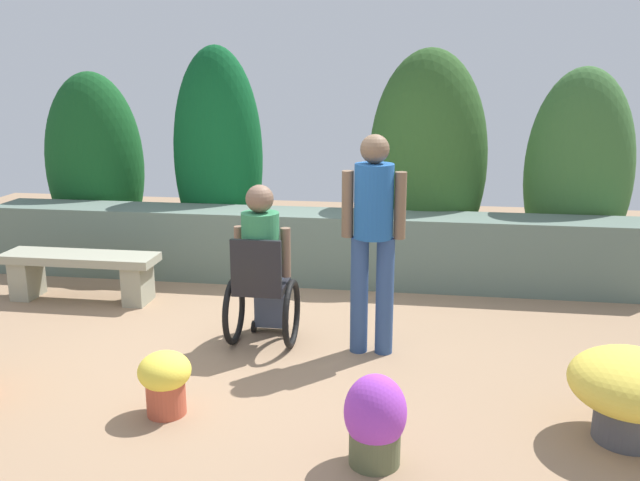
% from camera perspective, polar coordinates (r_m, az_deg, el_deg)
% --- Properties ---
extents(ground_plane, '(12.47, 12.47, 0.00)m').
position_cam_1_polar(ground_plane, '(5.60, -4.07, -8.85)').
color(ground_plane, '#97785B').
extents(stone_retaining_wall, '(6.92, 0.57, 0.75)m').
position_cam_1_polar(stone_retaining_wall, '(7.15, -0.99, -0.51)').
color(stone_retaining_wall, slate).
rests_on(stone_retaining_wall, ground).
extents(hedge_backdrop, '(6.71, 0.97, 2.47)m').
position_cam_1_polar(hedge_backdrop, '(7.63, 0.73, 6.50)').
color(hedge_backdrop, '#154E20').
rests_on(hedge_backdrop, ground).
extents(stone_bench, '(1.52, 0.40, 0.47)m').
position_cam_1_polar(stone_bench, '(6.96, -19.59, -2.35)').
color(stone_bench, gray).
rests_on(stone_bench, ground).
extents(person_in_wheelchair, '(0.53, 0.66, 1.33)m').
position_cam_1_polar(person_in_wheelchair, '(5.45, -4.87, -2.55)').
color(person_in_wheelchair, black).
rests_on(person_in_wheelchair, ground).
extents(person_standing_companion, '(0.49, 0.30, 1.73)m').
position_cam_1_polar(person_standing_companion, '(5.17, 4.53, 0.90)').
color(person_standing_companion, navy).
rests_on(person_standing_companion, ground).
extents(flower_pot_terracotta_by_wall, '(0.35, 0.35, 0.43)m').
position_cam_1_polar(flower_pot_terracotta_by_wall, '(4.57, -12.99, -11.38)').
color(flower_pot_terracotta_by_wall, '#BB5038').
rests_on(flower_pot_terracotta_by_wall, ground).
extents(flower_pot_red_accent, '(0.74, 0.74, 0.57)m').
position_cam_1_polar(flower_pot_red_accent, '(4.53, 24.83, -11.32)').
color(flower_pot_red_accent, '#494B52').
rests_on(flower_pot_red_accent, ground).
extents(flower_pot_small_foreground, '(0.36, 0.36, 0.54)m').
position_cam_1_polar(flower_pot_small_foreground, '(3.95, 4.69, -14.96)').
color(flower_pot_small_foreground, '#555B3D').
rests_on(flower_pot_small_foreground, ground).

